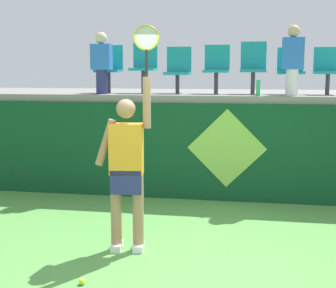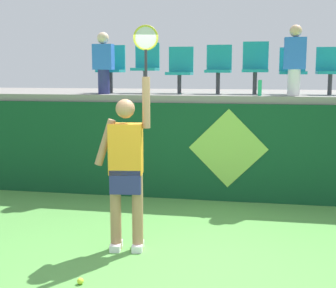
% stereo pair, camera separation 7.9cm
% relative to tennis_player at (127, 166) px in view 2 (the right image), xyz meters
% --- Properties ---
extents(ground_plane, '(40.00, 40.00, 0.00)m').
position_rel_tennis_player_xyz_m(ground_plane, '(0.76, -0.40, -1.01)').
color(ground_plane, '#519342').
extents(court_back_wall, '(12.18, 0.20, 1.59)m').
position_rel_tennis_player_xyz_m(court_back_wall, '(0.76, 2.45, -0.22)').
color(court_back_wall, '#0F4223').
rests_on(court_back_wall, ground_plane).
extents(spectator_platform, '(12.18, 2.89, 0.12)m').
position_rel_tennis_player_xyz_m(spectator_platform, '(0.76, 3.85, 0.63)').
color(spectator_platform, gray).
rests_on(spectator_platform, court_back_wall).
extents(tennis_player, '(0.75, 0.30, 2.61)m').
position_rel_tennis_player_xyz_m(tennis_player, '(0.00, 0.00, 0.00)').
color(tennis_player, white).
rests_on(tennis_player, ground_plane).
extents(tennis_ball, '(0.07, 0.07, 0.07)m').
position_rel_tennis_player_xyz_m(tennis_ball, '(-0.21, -1.00, -0.98)').
color(tennis_ball, '#D1E533').
rests_on(tennis_ball, ground_plane).
extents(water_bottle, '(0.06, 0.06, 0.25)m').
position_rel_tennis_player_xyz_m(water_bottle, '(1.50, 2.54, 0.82)').
color(water_bottle, '#26B272').
rests_on(water_bottle, spectator_platform).
extents(stadium_chair_0, '(0.44, 0.42, 0.86)m').
position_rel_tennis_player_xyz_m(stadium_chair_0, '(-1.15, 3.20, 1.17)').
color(stadium_chair_0, '#38383D').
rests_on(stadium_chair_0, spectator_platform).
extents(stadium_chair_1, '(0.44, 0.42, 0.90)m').
position_rel_tennis_player_xyz_m(stadium_chair_1, '(-0.51, 3.20, 1.20)').
color(stadium_chair_1, '#38383D').
rests_on(stadium_chair_1, spectator_platform).
extents(stadium_chair_2, '(0.44, 0.42, 0.82)m').
position_rel_tennis_player_xyz_m(stadium_chair_2, '(0.10, 3.20, 1.13)').
color(stadium_chair_2, '#38383D').
rests_on(stadium_chair_2, spectator_platform).
extents(stadium_chair_3, '(0.44, 0.42, 0.85)m').
position_rel_tennis_player_xyz_m(stadium_chair_3, '(0.78, 3.20, 1.16)').
color(stadium_chair_3, '#38383D').
rests_on(stadium_chair_3, spectator_platform).
extents(stadium_chair_4, '(0.44, 0.42, 0.90)m').
position_rel_tennis_player_xyz_m(stadium_chair_4, '(1.41, 3.20, 1.18)').
color(stadium_chair_4, '#38383D').
rests_on(stadium_chair_4, spectator_platform).
extents(stadium_chair_5, '(0.44, 0.42, 0.79)m').
position_rel_tennis_player_xyz_m(stadium_chair_5, '(2.04, 3.20, 1.13)').
color(stadium_chair_5, '#38383D').
rests_on(stadium_chair_5, spectator_platform).
extents(stadium_chair_6, '(0.44, 0.42, 0.79)m').
position_rel_tennis_player_xyz_m(stadium_chair_6, '(2.64, 3.20, 1.13)').
color(stadium_chair_6, '#38383D').
rests_on(stadium_chair_6, spectator_platform).
extents(spectator_0, '(0.34, 0.20, 1.12)m').
position_rel_tennis_player_xyz_m(spectator_0, '(2.04, 2.79, 1.28)').
color(spectator_0, white).
rests_on(spectator_0, spectator_platform).
extents(spectator_1, '(0.34, 0.20, 1.05)m').
position_rel_tennis_player_xyz_m(spectator_1, '(-1.15, 2.72, 1.24)').
color(spectator_1, navy).
rests_on(spectator_1, spectator_platform).
extents(wall_signage_mount, '(1.27, 0.01, 1.51)m').
position_rel_tennis_player_xyz_m(wall_signage_mount, '(1.03, 2.35, -1.01)').
color(wall_signage_mount, '#0F4223').
rests_on(wall_signage_mount, ground_plane).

